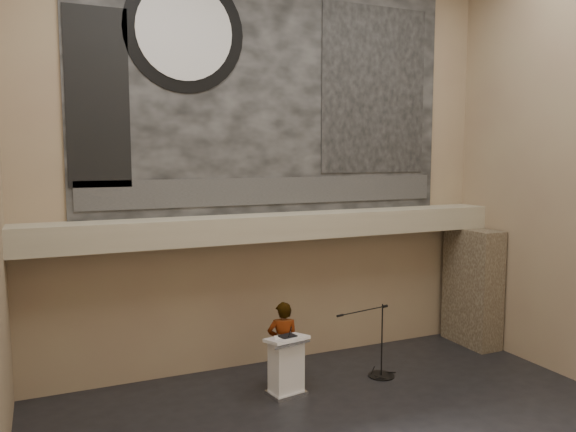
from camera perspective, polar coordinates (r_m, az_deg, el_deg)
name	(u,v)px	position (r m, az deg, el deg)	size (l,w,h in m)	color
wall_back	(272,162)	(11.63, -1.60, 5.54)	(10.00, 0.02, 8.50)	#8A6F57
soffit	(280,226)	(11.35, -0.82, -1.05)	(10.00, 0.80, 0.50)	gray
sprinkler_left	(204,245)	(10.83, -8.54, -2.98)	(0.04, 0.04, 0.06)	#B2893D
sprinkler_right	(362,235)	(12.21, 7.52, -1.92)	(0.04, 0.04, 0.06)	#B2893D
banner	(273,90)	(11.68, -1.56, 12.67)	(8.00, 0.05, 5.00)	black
banner_text_strip	(274,191)	(11.59, -1.46, 2.57)	(7.76, 0.02, 0.55)	#2E2E2E
banner_clock_rim	(185,31)	(11.25, -10.45, 17.98)	(2.30, 2.30, 0.02)	black
banner_clock_face	(185,31)	(11.23, -10.43, 18.00)	(1.84, 1.84, 0.02)	silver
banner_building_print	(375,90)	(12.75, 8.78, 12.51)	(2.60, 0.02, 3.60)	black
banner_brick_print	(98,98)	(10.79, -18.77, 11.28)	(1.10, 0.02, 3.20)	black
stone_pier	(472,287)	(13.77, 18.22, -6.84)	(0.60, 1.40, 2.70)	#473A2B
lectern	(286,366)	(10.60, -0.19, -14.99)	(0.79, 0.63, 1.13)	silver
binder	(288,336)	(10.39, -0.02, -12.12)	(0.28, 0.23, 0.04)	black
papers	(281,338)	(10.34, -0.75, -12.30)	(0.21, 0.30, 0.01)	silver
speaker_person	(283,344)	(10.91, -0.51, -12.87)	(0.60, 0.39, 1.64)	silver
mic_stand	(380,366)	(11.67, 9.33, -14.83)	(1.38, 0.52, 1.47)	black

